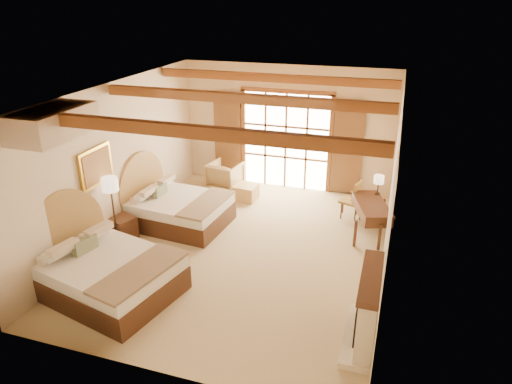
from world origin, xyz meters
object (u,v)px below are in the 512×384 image
at_px(bed_far, 173,206).
at_px(desk, 370,217).
at_px(armchair, 225,176).
at_px(bed_near, 100,269).
at_px(nightstand, 124,229).

bearing_deg(bed_far, desk, 16.02).
relative_size(armchair, desk, 0.55).
relative_size(bed_far, desk, 1.50).
bearing_deg(bed_far, bed_near, -84.81).
relative_size(bed_far, nightstand, 4.18).
height_order(bed_far, nightstand, bed_far).
xyz_separation_m(bed_near, armchair, (0.42, 4.88, -0.07)).
xyz_separation_m(armchair, desk, (3.85, -1.36, 0.02)).
bearing_deg(bed_near, desk, 52.61).
xyz_separation_m(bed_far, nightstand, (-0.64, -1.05, -0.15)).
relative_size(bed_near, armchair, 3.16).
xyz_separation_m(bed_near, nightstand, (-0.63, 1.67, -0.18)).
bearing_deg(bed_near, bed_far, 102.96).
relative_size(nightstand, armchair, 0.65).
bearing_deg(armchair, bed_near, 94.00).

